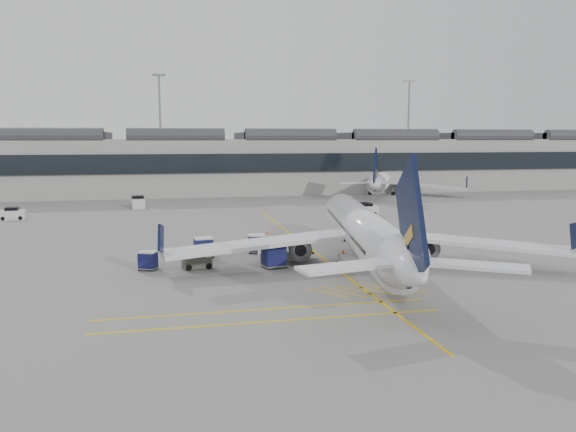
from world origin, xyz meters
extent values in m
plane|color=gray|center=(0.00, 0.00, 0.00)|extent=(220.00, 220.00, 0.00)
cube|color=#9E9E99|center=(0.00, 72.00, 5.50)|extent=(200.00, 20.00, 11.00)
cube|color=black|center=(0.00, 61.80, 6.50)|extent=(200.00, 0.50, 3.60)
cube|color=#38383D|center=(0.00, 72.00, 11.70)|extent=(200.00, 18.00, 1.40)
cylinder|color=slate|center=(-5.00, 86.00, 12.50)|extent=(0.44, 0.44, 25.00)
cube|color=slate|center=(-5.00, 86.00, 25.20)|extent=(3.00, 0.60, 0.50)
cylinder|color=slate|center=(55.00, 86.00, 12.50)|extent=(0.44, 0.44, 25.00)
cube|color=slate|center=(55.00, 86.00, 25.20)|extent=(3.00, 0.60, 0.50)
cube|color=gold|center=(10.00, 10.00, 0.01)|extent=(0.25, 60.00, 0.01)
cylinder|color=white|center=(12.83, 1.51, 3.06)|extent=(8.74, 29.31, 3.65)
cone|color=white|center=(15.74, 17.75, 3.06)|extent=(4.28, 4.47, 3.65)
cone|color=white|center=(9.84, -15.12, 3.45)|extent=(4.42, 5.23, 3.65)
cube|color=white|center=(3.49, 1.70, 2.18)|extent=(16.83, 5.71, 0.34)
cube|color=white|center=(21.65, -1.55, 2.18)|extent=(16.20, 10.87, 0.34)
cylinder|color=slate|center=(7.37, 2.98, 1.50)|extent=(2.62, 3.80, 2.04)
cylinder|color=slate|center=(18.45, 0.99, 1.50)|extent=(2.62, 3.80, 2.04)
cube|color=black|center=(9.94, -14.55, 6.17)|extent=(1.59, 7.32, 8.13)
cylinder|color=black|center=(14.80, 12.50, 0.31)|extent=(0.38, 0.66, 0.62)
cylinder|color=black|center=(10.01, -0.45, 0.39)|extent=(0.81, 0.88, 0.78)
cylinder|color=black|center=(14.79, -1.31, 0.39)|extent=(0.81, 0.88, 0.78)
cylinder|color=white|center=(38.78, 61.56, 2.86)|extent=(15.33, 25.90, 3.42)
cone|color=white|center=(45.74, 75.36, 2.86)|extent=(4.69, 4.79, 3.42)
cone|color=white|center=(31.66, 47.43, 3.23)|extent=(5.02, 5.44, 3.42)
cube|color=white|center=(30.45, 64.23, 2.05)|extent=(15.78, 5.59, 0.32)
cube|color=white|center=(45.88, 56.45, 2.05)|extent=(13.28, 13.21, 0.32)
cylinder|color=slate|center=(34.28, 64.34, 1.41)|extent=(3.18, 3.78, 1.91)
cylinder|color=slate|center=(43.69, 59.59, 1.41)|extent=(3.18, 3.78, 1.91)
cube|color=black|center=(31.90, 47.92, 5.77)|extent=(3.36, 6.30, 7.61)
cylinder|color=black|center=(43.49, 70.89, 0.29)|extent=(0.49, 0.63, 0.58)
cylinder|color=black|center=(35.73, 60.55, 0.36)|extent=(0.90, 0.94, 0.73)
cylinder|color=black|center=(39.79, 58.50, 0.36)|extent=(0.90, 0.94, 0.73)
cube|color=beige|center=(6.11, 4.90, 0.39)|extent=(4.31, 1.84, 0.78)
cube|color=black|center=(7.23, 4.86, 1.29)|extent=(3.84, 1.38, 1.65)
cube|color=beige|center=(4.88, 4.95, 1.17)|extent=(1.06, 1.49, 1.01)
cylinder|color=black|center=(4.52, 4.18, 0.25)|extent=(0.50, 0.22, 0.49)
cylinder|color=black|center=(4.58, 5.75, 0.25)|extent=(0.50, 0.22, 0.49)
cylinder|color=black|center=(7.64, 4.06, 0.25)|extent=(0.50, 0.22, 0.49)
cylinder|color=black|center=(7.70, 5.62, 0.25)|extent=(0.50, 0.22, 0.49)
cube|color=gray|center=(4.36, 8.50, 0.18)|extent=(1.77, 1.48, 0.12)
cube|color=navy|center=(4.36, 8.50, 0.98)|extent=(1.62, 1.43, 1.45)
cube|color=silver|center=(4.36, 8.50, 1.74)|extent=(1.67, 1.48, 0.10)
cylinder|color=black|center=(3.64, 7.99, 0.11)|extent=(0.22, 0.11, 0.22)
cylinder|color=black|center=(3.69, 9.09, 0.11)|extent=(0.22, 0.11, 0.22)
cylinder|color=black|center=(5.03, 7.92, 0.11)|extent=(0.22, 0.11, 0.22)
cylinder|color=black|center=(5.09, 9.01, 0.11)|extent=(0.22, 0.11, 0.22)
cube|color=gray|center=(4.79, 1.78, 0.21)|extent=(2.23, 1.97, 0.14)
cube|color=navy|center=(4.79, 1.78, 1.12)|extent=(2.05, 1.88, 1.65)
cube|color=silver|center=(4.79, 1.78, 1.99)|extent=(2.12, 1.95, 0.11)
cylinder|color=black|center=(4.14, 1.00, 0.13)|extent=(0.27, 0.16, 0.25)
cylinder|color=black|center=(3.88, 2.22, 0.13)|extent=(0.27, 0.16, 0.25)
cylinder|color=black|center=(5.70, 1.34, 0.13)|extent=(0.27, 0.16, 0.25)
cylinder|color=black|center=(5.44, 2.56, 0.13)|extent=(0.27, 0.16, 0.25)
cube|color=gray|center=(-5.86, 3.26, 0.16)|extent=(1.85, 1.70, 0.11)
cube|color=navy|center=(-5.86, 3.26, 0.87)|extent=(1.71, 1.61, 1.28)
cube|color=silver|center=(-5.86, 3.26, 1.54)|extent=(1.77, 1.67, 0.09)
cylinder|color=black|center=(-6.61, 3.03, 0.10)|extent=(0.21, 0.15, 0.19)
cylinder|color=black|center=(-6.26, 3.93, 0.10)|extent=(0.21, 0.15, 0.19)
cylinder|color=black|center=(-5.46, 2.58, 0.10)|extent=(0.21, 0.15, 0.19)
cylinder|color=black|center=(-5.11, 3.48, 0.10)|extent=(0.21, 0.15, 0.19)
cube|color=gray|center=(-0.89, 7.30, 0.19)|extent=(1.98, 1.70, 0.13)
cube|color=navy|center=(-0.89, 7.30, 1.04)|extent=(1.81, 1.63, 1.54)
cube|color=silver|center=(-0.89, 7.30, 1.85)|extent=(1.87, 1.69, 0.11)
cylinder|color=black|center=(-1.56, 6.62, 0.12)|extent=(0.25, 0.14, 0.23)
cylinder|color=black|center=(-1.71, 7.78, 0.12)|extent=(0.25, 0.14, 0.23)
cylinder|color=black|center=(-0.08, 6.81, 0.12)|extent=(0.25, 0.14, 0.23)
cylinder|color=black|center=(-0.23, 7.97, 0.12)|extent=(0.25, 0.14, 0.23)
imported|color=#FF4B0D|center=(6.19, 5.17, 1.01)|extent=(0.85, 0.87, 2.01)
imported|color=#F9610D|center=(5.16, 3.74, 0.83)|extent=(1.02, 1.00, 1.66)
cube|color=#4D4F43|center=(-1.76, 2.91, 0.53)|extent=(2.60, 1.82, 0.95)
cube|color=#4D4F43|center=(-1.76, 2.91, 1.10)|extent=(1.33, 1.33, 0.48)
cylinder|color=black|center=(-2.50, 2.15, 0.27)|extent=(0.57, 0.33, 0.53)
cylinder|color=black|center=(-2.71, 3.37, 0.27)|extent=(0.57, 0.33, 0.53)
cylinder|color=black|center=(-0.80, 2.44, 0.27)|extent=(0.57, 0.33, 0.53)
cylinder|color=black|center=(-1.02, 3.67, 0.27)|extent=(0.57, 0.33, 0.53)
cone|color=#F24C0A|center=(7.32, 18.82, 0.24)|extent=(0.34, 0.34, 0.48)
cone|color=#F24C0A|center=(12.54, 6.24, 0.23)|extent=(0.33, 0.33, 0.46)
cube|color=silver|center=(-25.09, 38.29, 0.65)|extent=(3.41, 1.86, 1.29)
cube|color=black|center=(-25.09, 38.29, 1.43)|extent=(1.75, 1.67, 0.55)
cylinder|color=black|center=(-26.15, 37.49, 0.28)|extent=(0.56, 0.24, 0.55)
cylinder|color=black|center=(-26.24, 38.96, 0.28)|extent=(0.56, 0.24, 0.55)
cylinder|color=black|center=(-23.94, 37.62, 0.28)|extent=(0.56, 0.24, 0.55)
cylinder|color=black|center=(-24.03, 39.09, 0.28)|extent=(0.56, 0.24, 0.55)
cube|color=silver|center=(-8.74, 48.44, 0.76)|extent=(2.48, 4.15, 1.53)
cube|color=black|center=(-8.74, 48.44, 1.69)|extent=(2.10, 2.20, 0.65)
cylinder|color=black|center=(-7.70, 47.26, 0.33)|extent=(0.33, 0.68, 0.65)
cylinder|color=black|center=(-9.42, 47.02, 0.33)|extent=(0.33, 0.68, 0.65)
cylinder|color=black|center=(-8.06, 49.85, 0.33)|extent=(0.33, 0.68, 0.65)
cylinder|color=black|center=(-9.78, 49.61, 0.33)|extent=(0.33, 0.68, 0.65)
cube|color=silver|center=(23.99, 31.57, 0.72)|extent=(3.73, 1.91, 1.44)
cube|color=black|center=(23.99, 31.57, 1.59)|extent=(1.88, 1.78, 0.62)
cylinder|color=black|center=(22.75, 30.76, 0.31)|extent=(0.62, 0.24, 0.62)
cylinder|color=black|center=(22.78, 32.41, 0.31)|extent=(0.62, 0.24, 0.62)
cylinder|color=black|center=(25.21, 30.72, 0.31)|extent=(0.62, 0.24, 0.62)
cylinder|color=black|center=(25.24, 32.37, 0.31)|extent=(0.62, 0.24, 0.62)
camera|label=1|loc=(-4.19, -45.07, 11.09)|focal=35.00mm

